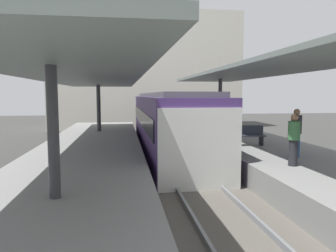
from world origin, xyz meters
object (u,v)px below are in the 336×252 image
platform_sign (216,105)px  passenger_mid_platform (296,132)px  commuter_train (166,122)px  passenger_near_bench (294,139)px  platform_bench (249,135)px

platform_sign → passenger_mid_platform: platform_sign is taller
commuter_train → passenger_near_bench: (2.86, -8.04, 0.10)m
passenger_near_bench → passenger_mid_platform: passenger_mid_platform is taller
commuter_train → platform_sign: 2.88m
platform_bench → platform_sign: size_ratio=0.63×
commuter_train → platform_bench: 5.07m
platform_sign → passenger_mid_platform: bearing=-81.6°
commuter_train → passenger_near_bench: bearing=-70.4°
platform_bench → passenger_mid_platform: bearing=-77.5°
passenger_mid_platform → commuter_train: bearing=118.6°
passenger_near_bench → platform_bench: bearing=86.9°
platform_bench → passenger_mid_platform: (0.61, -2.74, 0.42)m
platform_sign → passenger_near_bench: 7.82m
platform_bench → passenger_near_bench: bearing=-93.1°
commuter_train → passenger_mid_platform: bearing=-61.4°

